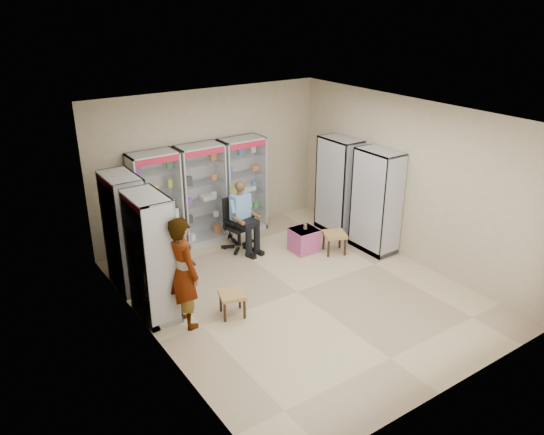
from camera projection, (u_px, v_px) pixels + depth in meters
floor at (297, 292)px, 8.95m from camera, size 6.00×6.00×0.00m
room_shell at (300, 182)px, 8.19m from camera, size 5.02×6.02×3.01m
cabinet_back_left at (156, 204)px, 9.98m from camera, size 0.90×0.50×2.00m
cabinet_back_mid at (202, 194)px, 10.47m from camera, size 0.90×0.50×2.00m
cabinet_back_right at (243, 185)px, 10.96m from camera, size 0.90×0.50×2.00m
cabinet_right_far at (338, 186)px, 10.94m from camera, size 0.90×0.50×2.00m
cabinet_right_near at (376, 201)px, 10.11m from camera, size 0.90×0.50×2.00m
cabinet_left_far at (126, 232)px, 8.79m from camera, size 0.90×0.50×2.00m
cabinet_left_near at (152, 257)px, 7.95m from camera, size 0.90×0.50×2.00m
wooden_chair at (162, 247)px, 9.50m from camera, size 0.42×0.42×0.94m
seated_customer at (162, 238)px, 9.38m from camera, size 0.44×0.60×1.34m
office_chair at (239, 224)px, 10.32m from camera, size 0.66×0.66×1.05m
seated_shopkeeper at (240, 218)px, 10.23m from camera, size 0.54×0.68×1.33m
pink_trunk at (304, 240)px, 10.32m from camera, size 0.49×0.47×0.46m
tea_glass at (305, 226)px, 10.23m from camera, size 0.07×0.07×0.10m
woven_stool_a at (334, 243)px, 10.26m from camera, size 0.54×0.54×0.41m
woven_stool_b at (232, 304)px, 8.25m from camera, size 0.48×0.48×0.39m
standing_man at (183, 272)px, 7.76m from camera, size 0.49×0.68×1.75m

